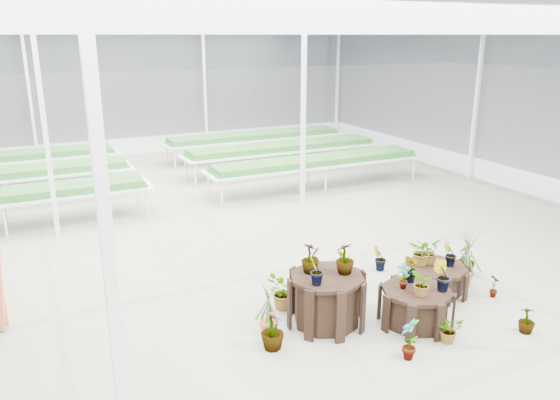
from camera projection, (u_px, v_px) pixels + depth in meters
name	position (u px, v px, depth m)	size (l,w,h in m)	color
ground_plane	(259.00, 282.00, 9.64)	(24.00, 24.00, 0.00)	gray
greenhouse_shell	(258.00, 158.00, 8.98)	(18.00, 24.00, 4.50)	white
steel_frame	(258.00, 158.00, 8.98)	(18.00, 24.00, 4.50)	silver
nursery_benches	(158.00, 171.00, 15.71)	(16.00, 7.00, 0.84)	silver
plinth_tall	(327.00, 300.00, 8.17)	(1.16, 1.16, 0.79)	black
plinth_mid	(416.00, 307.00, 8.18)	(1.09, 1.09, 0.57)	black
plinth_low	(436.00, 279.00, 9.22)	(1.05, 1.05, 0.47)	black
nursery_plants	(382.00, 278.00, 8.61)	(4.67, 3.08, 1.28)	#315D29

